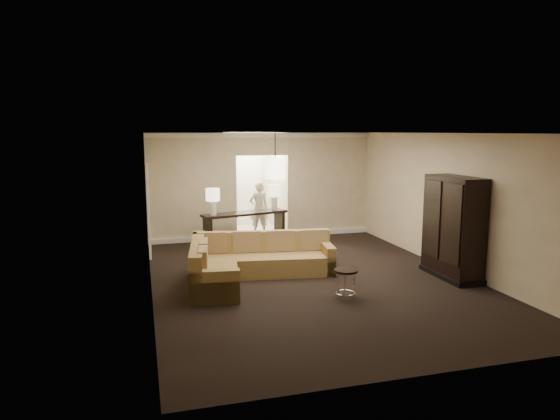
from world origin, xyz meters
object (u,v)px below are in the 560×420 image
object	(u,v)px
drink_table	(346,278)
person	(259,206)
sectional_sofa	(248,262)
console_table	(245,226)
coffee_table	(287,258)
armoire	(453,230)

from	to	relation	value
drink_table	person	distance (m)	5.52
sectional_sofa	person	bearing A→B (deg)	81.95
sectional_sofa	console_table	size ratio (longest dim) A/B	1.37
coffee_table	person	xyz separation A→B (m)	(0.18, 3.30, 0.63)
console_table	drink_table	world-z (taller)	console_table
coffee_table	armoire	xyz separation A→B (m)	(2.90, -1.59, 0.77)
drink_table	coffee_table	bearing A→B (deg)	100.59
sectional_sofa	drink_table	world-z (taller)	sectional_sofa
person	coffee_table	bearing A→B (deg)	83.21
coffee_table	drink_table	size ratio (longest dim) A/B	1.84
coffee_table	console_table	size ratio (longest dim) A/B	0.42
armoire	sectional_sofa	bearing A→B (deg)	166.45
sectional_sofa	console_table	world-z (taller)	console_table
sectional_sofa	console_table	distance (m)	2.90
drink_table	person	size ratio (longest dim) A/B	0.31
armoire	drink_table	distance (m)	2.63
coffee_table	drink_table	xyz separation A→B (m)	(0.41, -2.20, 0.18)
console_table	sectional_sofa	bearing A→B (deg)	-114.46
console_table	drink_table	distance (m)	4.48
console_table	armoire	distance (m)	5.07
armoire	person	bearing A→B (deg)	119.16
coffee_table	console_table	distance (m)	2.26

